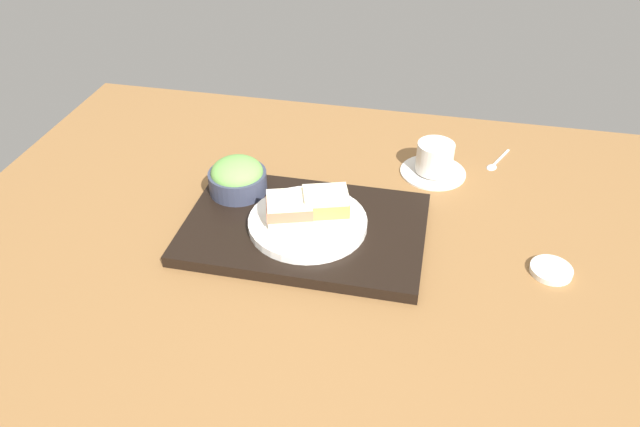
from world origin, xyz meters
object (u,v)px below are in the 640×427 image
(sandwich_far, at_px, (326,205))
(salad_bowl, at_px, (237,177))
(sandwich_plate, at_px, (308,223))
(coffee_cup, at_px, (435,160))
(small_sauce_dish, at_px, (551,270))
(sandwich_near, at_px, (289,209))
(teaspoon, at_px, (495,163))

(sandwich_far, distance_m, salad_bowl, 0.20)
(sandwich_plate, xyz_separation_m, salad_bowl, (-0.16, 0.08, 0.02))
(sandwich_plate, distance_m, salad_bowl, 0.18)
(sandwich_far, xyz_separation_m, coffee_cup, (0.18, 0.25, -0.04))
(coffee_cup, height_order, small_sauce_dish, coffee_cup)
(sandwich_plate, relative_size, small_sauce_dish, 3.03)
(salad_bowl, xyz_separation_m, coffee_cup, (0.37, 0.18, -0.02))
(sandwich_plate, distance_m, coffee_cup, 0.33)
(sandwich_plate, height_order, sandwich_near, sandwich_near)
(sandwich_far, bearing_deg, sandwich_near, -161.41)
(sandwich_far, xyz_separation_m, teaspoon, (0.30, 0.31, -0.06))
(sandwich_near, bearing_deg, sandwich_plate, 18.59)
(sandwich_plate, relative_size, sandwich_near, 2.28)
(salad_bowl, distance_m, teaspoon, 0.55)
(sandwich_plate, relative_size, teaspoon, 2.17)
(sandwich_plate, xyz_separation_m, sandwich_far, (0.03, 0.01, 0.04))
(teaspoon, bearing_deg, sandwich_near, -138.08)
(small_sauce_dish, bearing_deg, sandwich_far, 176.92)
(sandwich_near, xyz_separation_m, salad_bowl, (-0.13, 0.09, -0.01))
(coffee_cup, bearing_deg, small_sauce_dish, -51.73)
(sandwich_far, height_order, small_sauce_dish, sandwich_far)
(sandwich_near, height_order, small_sauce_dish, sandwich_near)
(sandwich_plate, xyz_separation_m, small_sauce_dish, (0.42, -0.01, -0.02))
(sandwich_near, relative_size, small_sauce_dish, 1.33)
(coffee_cup, xyz_separation_m, small_sauce_dish, (0.21, -0.27, -0.03))
(sandwich_near, distance_m, coffee_cup, 0.36)
(sandwich_far, bearing_deg, small_sauce_dish, -3.08)
(sandwich_far, xyz_separation_m, small_sauce_dish, (0.39, -0.02, -0.06))
(sandwich_near, bearing_deg, teaspoon, 41.92)
(salad_bowl, distance_m, small_sauce_dish, 0.59)
(sandwich_far, relative_size, coffee_cup, 0.68)
(sandwich_far, relative_size, salad_bowl, 0.83)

